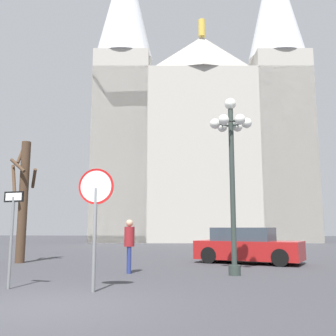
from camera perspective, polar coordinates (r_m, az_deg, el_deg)
name	(u,v)px	position (r m, az deg, el deg)	size (l,w,h in m)	color
ground_plane	(40,307)	(7.61, -18.50, -19.02)	(120.00, 120.00, 0.00)	#38383D
cathedral	(200,134)	(40.84, 4.81, 5.12)	(22.31, 12.79, 32.49)	#ADA89E
stop_sign	(96,204)	(8.88, -10.72, -5.23)	(0.82, 0.08, 2.74)	slate
one_way_arrow_sign	(12,227)	(9.84, -22.21, -8.16)	(0.55, 0.18, 2.26)	slate
street_lamp	(232,154)	(12.06, 9.45, 2.09)	(1.31, 1.18, 5.46)	#2D3833
bare_tree	(23,198)	(16.83, -20.79, -4.21)	(1.24, 1.23, 4.96)	#473323
parked_car_near_red	(247,246)	(15.91, 11.74, -11.33)	(4.43, 3.19, 1.40)	maroon
pedestrian_walking	(129,241)	(12.26, -5.79, -10.71)	(0.32, 0.32, 1.65)	navy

